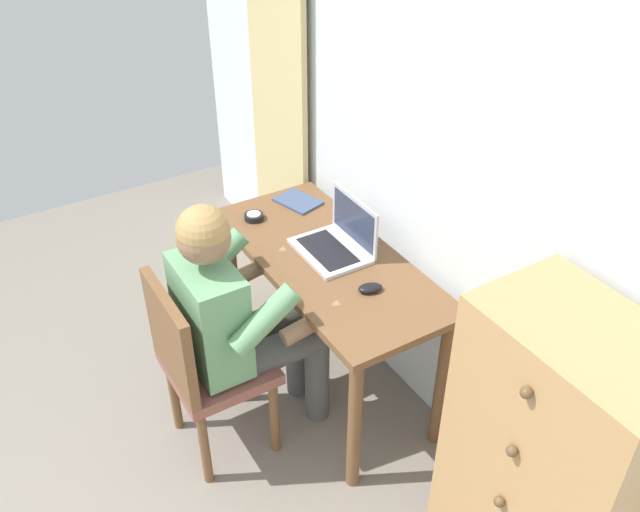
{
  "coord_description": "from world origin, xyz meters",
  "views": [
    {
      "loc": [
        1.55,
        0.59,
        2.41
      ],
      "look_at": [
        -0.38,
        1.75,
        0.84
      ],
      "focal_mm": 38.04,
      "sensor_mm": 36.0,
      "label": 1
    }
  ],
  "objects_px": {
    "laptop": "(338,240)",
    "desk_clock": "(254,217)",
    "desk": "(328,279)",
    "dresser": "(549,471)",
    "chair": "(202,362)",
    "person_seated": "(240,312)",
    "computer_mouse": "(370,288)",
    "notebook_pad": "(298,201)"
  },
  "relations": [
    {
      "from": "chair",
      "to": "desk_clock",
      "type": "height_order",
      "value": "chair"
    },
    {
      "from": "computer_mouse",
      "to": "notebook_pad",
      "type": "height_order",
      "value": "computer_mouse"
    },
    {
      "from": "desk_clock",
      "to": "computer_mouse",
      "type": "bearing_deg",
      "value": 11.85
    },
    {
      "from": "chair",
      "to": "desk_clock",
      "type": "distance_m",
      "value": 0.76
    },
    {
      "from": "laptop",
      "to": "desk_clock",
      "type": "relative_size",
      "value": 3.8
    },
    {
      "from": "chair",
      "to": "person_seated",
      "type": "xyz_separation_m",
      "value": [
        -0.0,
        0.18,
        0.18
      ]
    },
    {
      "from": "dresser",
      "to": "desk_clock",
      "type": "xyz_separation_m",
      "value": [
        -1.66,
        -0.22,
        0.16
      ]
    },
    {
      "from": "laptop",
      "to": "chair",
      "type": "bearing_deg",
      "value": -82.71
    },
    {
      "from": "dresser",
      "to": "laptop",
      "type": "xyz_separation_m",
      "value": [
        -1.24,
        -0.02,
        0.19
      ]
    },
    {
      "from": "chair",
      "to": "person_seated",
      "type": "height_order",
      "value": "person_seated"
    },
    {
      "from": "desk",
      "to": "desk_clock",
      "type": "relative_size",
      "value": 13.74
    },
    {
      "from": "laptop",
      "to": "computer_mouse",
      "type": "xyz_separation_m",
      "value": [
        0.31,
        -0.05,
        -0.04
      ]
    },
    {
      "from": "desk_clock",
      "to": "notebook_pad",
      "type": "distance_m",
      "value": 0.26
    },
    {
      "from": "dresser",
      "to": "chair",
      "type": "relative_size",
      "value": 1.36
    },
    {
      "from": "desk",
      "to": "person_seated",
      "type": "distance_m",
      "value": 0.47
    },
    {
      "from": "person_seated",
      "to": "desk_clock",
      "type": "height_order",
      "value": "person_seated"
    },
    {
      "from": "desk_clock",
      "to": "notebook_pad",
      "type": "height_order",
      "value": "desk_clock"
    },
    {
      "from": "laptop",
      "to": "computer_mouse",
      "type": "bearing_deg",
      "value": -8.36
    },
    {
      "from": "desk",
      "to": "dresser",
      "type": "height_order",
      "value": "dresser"
    },
    {
      "from": "person_seated",
      "to": "notebook_pad",
      "type": "bearing_deg",
      "value": 133.08
    },
    {
      "from": "desk",
      "to": "desk_clock",
      "type": "height_order",
      "value": "desk_clock"
    },
    {
      "from": "laptop",
      "to": "dresser",
      "type": "bearing_deg",
      "value": 0.99
    },
    {
      "from": "desk",
      "to": "dresser",
      "type": "xyz_separation_m",
      "value": [
        1.22,
        0.09,
        -0.03
      ]
    },
    {
      "from": "laptop",
      "to": "computer_mouse",
      "type": "distance_m",
      "value": 0.32
    },
    {
      "from": "computer_mouse",
      "to": "dresser",
      "type": "bearing_deg",
      "value": 20.23
    },
    {
      "from": "computer_mouse",
      "to": "desk_clock",
      "type": "height_order",
      "value": "computer_mouse"
    },
    {
      "from": "chair",
      "to": "laptop",
      "type": "xyz_separation_m",
      "value": [
        -0.09,
        0.71,
        0.3
      ]
    },
    {
      "from": "person_seated",
      "to": "laptop",
      "type": "relative_size",
      "value": 3.51
    },
    {
      "from": "dresser",
      "to": "desk_clock",
      "type": "distance_m",
      "value": 1.68
    },
    {
      "from": "person_seated",
      "to": "dresser",
      "type": "bearing_deg",
      "value": 25.3
    },
    {
      "from": "laptop",
      "to": "desk_clock",
      "type": "height_order",
      "value": "laptop"
    },
    {
      "from": "desk",
      "to": "laptop",
      "type": "height_order",
      "value": "laptop"
    },
    {
      "from": "dresser",
      "to": "person_seated",
      "type": "bearing_deg",
      "value": -154.7
    },
    {
      "from": "computer_mouse",
      "to": "chair",
      "type": "bearing_deg",
      "value": -92.6
    },
    {
      "from": "dresser",
      "to": "chair",
      "type": "bearing_deg",
      "value": -147.72
    },
    {
      "from": "person_seated",
      "to": "notebook_pad",
      "type": "distance_m",
      "value": 0.79
    },
    {
      "from": "person_seated",
      "to": "computer_mouse",
      "type": "relative_size",
      "value": 12.0
    },
    {
      "from": "desk",
      "to": "dresser",
      "type": "relative_size",
      "value": 1.03
    },
    {
      "from": "chair",
      "to": "notebook_pad",
      "type": "distance_m",
      "value": 0.96
    },
    {
      "from": "dresser",
      "to": "person_seated",
      "type": "relative_size",
      "value": 1.0
    },
    {
      "from": "computer_mouse",
      "to": "person_seated",
      "type": "bearing_deg",
      "value": -99.0
    },
    {
      "from": "dresser",
      "to": "desk_clock",
      "type": "relative_size",
      "value": 13.28
    }
  ]
}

